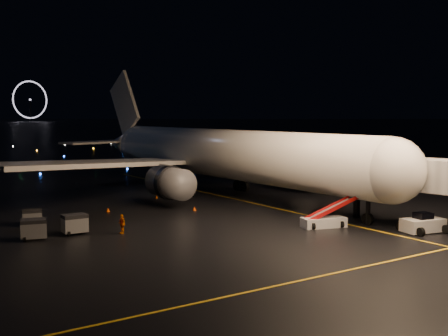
{
  "coord_description": "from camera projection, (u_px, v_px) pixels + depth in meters",
  "views": [
    {
      "loc": [
        -27.52,
        -36.51,
        10.73
      ],
      "look_at": [
        4.72,
        12.0,
        5.0
      ],
      "focal_mm": 45.0,
      "sensor_mm": 36.0,
      "label": 1
    }
  ],
  "objects": [
    {
      "name": "baggage_cart_2",
      "position": [
        32.0,
        217.0,
        53.73
      ],
      "size": [
        2.0,
        1.59,
        1.5
      ],
      "primitive_type": "cube",
      "rotation": [
        0.0,
        0.0,
        -0.22
      ],
      "color": "gray",
      "rests_on": "ground"
    },
    {
      "name": "belt_loader",
      "position": [
        324.0,
        212.0,
        52.7
      ],
      "size": [
        6.3,
        3.3,
        2.95
      ],
      "primitive_type": null,
      "rotation": [
        0.0,
        0.0,
        -0.29
      ],
      "color": "silver",
      "rests_on": "ground"
    },
    {
      "name": "airliner",
      "position": [
        208.0,
        126.0,
        75.29
      ],
      "size": [
        65.4,
        62.39,
        17.84
      ],
      "primitive_type": null,
      "rotation": [
        0.0,
        0.0,
        0.04
      ],
      "color": "silver",
      "rests_on": "ground"
    },
    {
      "name": "safety_cone_0",
      "position": [
        194.0,
        208.0,
        61.91
      ],
      "size": [
        0.53,
        0.53,
        0.46
      ],
      "primitive_type": "cone",
      "rotation": [
        0.0,
        0.0,
        -0.42
      ],
      "color": "#F34C02",
      "rests_on": "ground"
    },
    {
      "name": "baggage_cart_1",
      "position": [
        34.0,
        229.0,
        47.49
      ],
      "size": [
        2.39,
        1.94,
        1.78
      ],
      "primitive_type": "cube",
      "rotation": [
        0.0,
        0.0,
        -0.25
      ],
      "color": "gray",
      "rests_on": "ground"
    },
    {
      "name": "baggage_cart_0",
      "position": [
        75.0,
        224.0,
        49.74
      ],
      "size": [
        2.12,
        1.52,
        1.77
      ],
      "primitive_type": "cube",
      "rotation": [
        0.0,
        0.0,
        -0.03
      ],
      "color": "gray",
      "rests_on": "ground"
    },
    {
      "name": "pushback_tug",
      "position": [
        423.0,
        222.0,
        50.49
      ],
      "size": [
        4.08,
        2.65,
        1.8
      ],
      "primitive_type": "cube",
      "rotation": [
        0.0,
        0.0,
        -0.19
      ],
      "color": "silver",
      "rests_on": "ground"
    },
    {
      "name": "safety_cone_1",
      "position": [
        156.0,
        197.0,
        70.54
      ],
      "size": [
        0.51,
        0.51,
        0.45
      ],
      "primitive_type": "cone",
      "rotation": [
        0.0,
        0.0,
        -0.38
      ],
      "color": "#F34C02",
      "rests_on": "ground"
    },
    {
      "name": "ferris_wheel",
      "position": [
        30.0,
        101.0,
        734.36
      ],
      "size": [
        49.33,
        16.8,
        52.0
      ],
      "primitive_type": null,
      "rotation": [
        0.0,
        0.0,
        0.26
      ],
      "color": "black",
      "rests_on": "ground"
    },
    {
      "name": "crew_c",
      "position": [
        122.0,
        224.0,
        49.98
      ],
      "size": [
        0.54,
        1.06,
        1.74
      ],
      "primitive_type": "imported",
      "rotation": [
        0.0,
        0.0,
        -1.46
      ],
      "color": "orange",
      "rests_on": "ground"
    },
    {
      "name": "safety_cone_2",
      "position": [
        108.0,
        210.0,
        61.0
      ],
      "size": [
        0.5,
        0.5,
        0.47
      ],
      "primitive_type": "cone",
      "rotation": [
        0.0,
        0.0,
        0.25
      ],
      "color": "#F34C02",
      "rests_on": "ground"
    },
    {
      "name": "lane_centre",
      "position": [
        262.0,
        205.0,
        65.51
      ],
      "size": [
        0.25,
        80.0,
        0.02
      ],
      "primitive_type": "cube",
      "color": "gold",
      "rests_on": "ground"
    },
    {
      "name": "lane_cross",
      "position": [
        289.0,
        283.0,
        35.43
      ],
      "size": [
        60.0,
        0.25,
        0.02
      ],
      "primitive_type": "cube",
      "color": "gold",
      "rests_on": "ground"
    }
  ]
}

